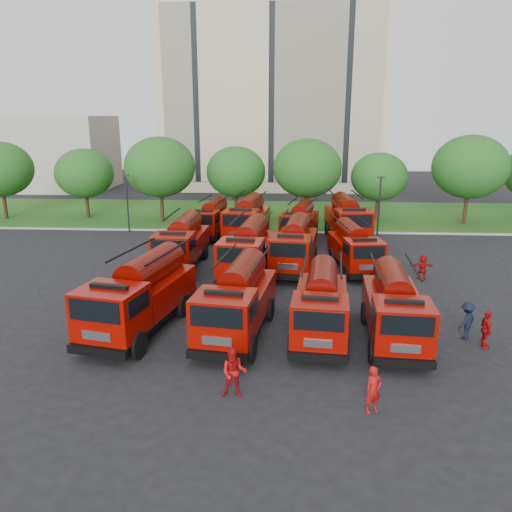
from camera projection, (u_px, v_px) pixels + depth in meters
The scene contains 32 objects.
ground at pixel (213, 304), 27.65m from camera, with size 140.00×140.00×0.00m, color black.
lawn at pixel (248, 214), 52.61m from camera, with size 70.00×16.00×0.12m, color #214F15.
curb at pixel (241, 231), 44.82m from camera, with size 70.00×0.30×0.14m, color gray.
apartment_building at pixel (273, 98), 70.18m from camera, with size 30.00×14.18×25.00m.
side_building at pixel (45, 153), 70.22m from camera, with size 18.00×12.00×10.00m, color #A9A196.
tree_0 at pixel (0, 169), 48.75m from camera, with size 6.30×6.30×7.70m.
tree_1 at pixel (84, 173), 49.39m from camera, with size 5.71×5.71×6.98m.
tree_2 at pixel (160, 167), 47.29m from camera, with size 6.72×6.72×8.22m.
tree_3 at pixel (236, 172), 49.48m from camera, with size 5.88×5.88×7.19m.
tree_4 at pixel (307, 168), 47.51m from camera, with size 6.55×6.55×8.01m.
tree_5 at pixel (379, 177), 48.32m from camera, with size 5.46×5.46×6.68m.
tree_6 at pixel (470, 167), 46.12m from camera, with size 6.89×6.89×8.42m.
lamp_post_0 at pixel (127, 200), 43.94m from camera, with size 0.60×0.25×5.11m.
lamp_post_1 at pixel (379, 202), 42.72m from camera, with size 0.60×0.25×5.11m.
fire_truck_0 at pixel (140, 294), 23.98m from camera, with size 4.28×8.24×3.58m.
fire_truck_1 at pixel (238, 300), 23.55m from camera, with size 3.58×7.72×3.39m.
fire_truck_2 at pixel (321, 304), 23.33m from camera, with size 3.07×7.14×3.16m.
fire_truck_3 at pixel (394, 307), 22.89m from camera, with size 2.98×7.18×3.20m.
fire_truck_4 at pixel (182, 242), 34.29m from camera, with size 2.89×7.44×3.35m.
fire_truck_5 at pixel (249, 249), 32.20m from camera, with size 3.54×7.92×3.49m.
fire_truck_6 at pixel (295, 245), 33.50m from camera, with size 3.50×7.66×3.36m.
fire_truck_7 at pixel (354, 248), 33.53m from camera, with size 3.17×6.93×3.04m.
fire_truck_8 at pixel (212, 218), 43.07m from camera, with size 3.08×6.82×3.00m.
fire_truck_9 at pixel (247, 219), 41.45m from camera, with size 3.64×8.04×3.54m.
fire_truck_10 at pixel (300, 222), 41.81m from camera, with size 3.60×6.91×3.00m.
fire_truck_11 at pixel (347, 219), 41.31m from camera, with size 3.33×8.06×3.59m.
firefighter_0 at pixel (372, 411), 17.65m from camera, with size 0.63×0.46×1.74m, color #A30C0C.
firefighter_1 at pixel (234, 396), 18.62m from camera, with size 0.96×0.53×1.97m, color #A30C0C.
firefighter_2 at pixel (484, 347), 22.52m from camera, with size 1.04×0.59×1.77m, color #A30C0C.
firefighter_3 at pixel (464, 339), 23.41m from camera, with size 1.16×0.60×1.80m, color black.
firefighter_4 at pixel (243, 301), 28.07m from camera, with size 0.91×0.59×1.85m, color black.
firefighter_5 at pixel (421, 279), 31.91m from camera, with size 1.48×0.64×1.60m, color #A30C0C.
Camera 1 is at (3.87, -25.69, 10.11)m, focal length 35.00 mm.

